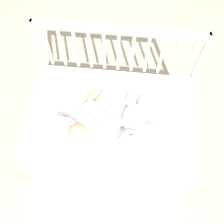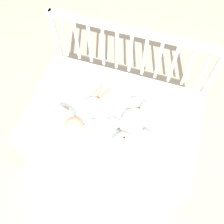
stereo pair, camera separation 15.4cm
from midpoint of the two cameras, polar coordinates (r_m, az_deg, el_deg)
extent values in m
plane|color=tan|center=(1.98, 2.31, -6.76)|extent=(12.00, 12.00, 0.00)
cube|color=silver|center=(1.79, 2.55, -4.20)|extent=(1.11, 0.72, 0.42)
cylinder|color=beige|center=(1.94, -9.52, 12.61)|extent=(0.04, 0.04, 0.80)
cylinder|color=beige|center=(1.86, 22.46, 4.20)|extent=(0.04, 0.04, 0.80)
cube|color=beige|center=(1.54, 7.71, 17.61)|extent=(1.07, 0.03, 0.04)
cylinder|color=beige|center=(1.78, -8.47, 16.31)|extent=(0.02, 0.02, 0.35)
cylinder|color=beige|center=(1.75, -5.52, 15.74)|extent=(0.02, 0.02, 0.35)
cylinder|color=beige|center=(1.73, -2.49, 15.11)|extent=(0.02, 0.02, 0.35)
cylinder|color=beige|center=(1.70, 0.61, 14.43)|extent=(0.02, 0.02, 0.35)
cylinder|color=beige|center=(1.69, 3.75, 13.68)|extent=(0.02, 0.02, 0.35)
cylinder|color=beige|center=(1.68, 6.92, 12.89)|extent=(0.02, 0.02, 0.35)
cylinder|color=beige|center=(1.67, 10.11, 12.05)|extent=(0.02, 0.02, 0.35)
cylinder|color=beige|center=(1.67, 13.29, 11.16)|extent=(0.02, 0.02, 0.35)
cylinder|color=beige|center=(1.67, 16.44, 10.25)|extent=(0.02, 0.02, 0.35)
cylinder|color=beige|center=(1.68, 19.55, 9.31)|extent=(0.02, 0.02, 0.35)
cylinder|color=beige|center=(1.70, 22.59, 8.37)|extent=(0.02, 0.02, 0.35)
cube|color=white|center=(1.59, 1.81, -1.66)|extent=(0.80, 0.54, 0.01)
ellipsoid|color=silver|center=(1.53, 7.60, -2.49)|extent=(0.16, 0.21, 0.10)
sphere|color=silver|center=(1.46, 5.75, -7.01)|extent=(0.12, 0.12, 0.12)
sphere|color=beige|center=(1.43, 5.86, -6.53)|extent=(0.05, 0.05, 0.05)
sphere|color=black|center=(1.42, 5.94, -6.21)|extent=(0.02, 0.02, 0.02)
sphere|color=silver|center=(1.45, 7.23, -8.32)|extent=(0.05, 0.05, 0.05)
sphere|color=silver|center=(1.46, 3.73, -7.01)|extent=(0.05, 0.05, 0.05)
ellipsoid|color=silver|center=(1.53, 10.66, -5.54)|extent=(0.10, 0.07, 0.06)
ellipsoid|color=silver|center=(1.54, 3.29, -2.81)|extent=(0.10, 0.07, 0.06)
ellipsoid|color=silver|center=(1.61, 10.43, 0.66)|extent=(0.08, 0.11, 0.07)
ellipsoid|color=silver|center=(1.61, 7.75, 1.64)|extent=(0.08, 0.11, 0.07)
ellipsoid|color=white|center=(1.57, -2.74, 0.30)|extent=(0.16, 0.23, 0.08)
sphere|color=tan|center=(1.50, -5.80, -3.53)|extent=(0.12, 0.12, 0.12)
ellipsoid|color=white|center=(1.54, -0.69, -3.15)|extent=(0.14, 0.07, 0.04)
ellipsoid|color=white|center=(1.53, -7.99, -0.21)|extent=(0.14, 0.07, 0.04)
sphere|color=tan|center=(1.53, 0.45, -4.04)|extent=(0.04, 0.04, 0.04)
sphere|color=tan|center=(1.61, -7.92, 0.64)|extent=(0.04, 0.04, 0.04)
ellipsoid|color=tan|center=(1.63, 0.49, 2.73)|extent=(0.08, 0.14, 0.05)
ellipsoid|color=tan|center=(1.65, -1.23, 3.62)|extent=(0.08, 0.14, 0.05)
sphere|color=tan|center=(1.66, 1.68, 4.35)|extent=(0.04, 0.04, 0.04)
sphere|color=tan|center=(1.68, -0.02, 5.21)|extent=(0.04, 0.04, 0.04)
camera|label=1|loc=(0.08, -87.13, 5.18)|focal=40.00mm
camera|label=2|loc=(0.08, 92.87, -5.18)|focal=40.00mm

